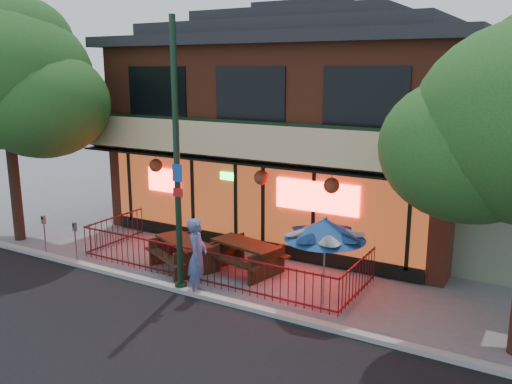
# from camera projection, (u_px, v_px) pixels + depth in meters

# --- Properties ---
(ground) EXTENTS (80.00, 80.00, 0.00)m
(ground) POSITION_uv_depth(u_px,v_px,m) (190.00, 285.00, 14.70)
(ground) COLOR gray
(ground) RESTS_ON ground
(curb) EXTENTS (80.00, 0.25, 0.12)m
(curb) POSITION_uv_depth(u_px,v_px,m) (179.00, 289.00, 14.26)
(curb) COLOR #999993
(curb) RESTS_ON ground
(restaurant_building) EXTENTS (12.96, 9.49, 8.05)m
(restaurant_building) POSITION_uv_depth(u_px,v_px,m) (305.00, 113.00, 19.76)
(restaurant_building) COLOR brown
(restaurant_building) RESTS_ON ground
(patio_fence) EXTENTS (8.44, 2.62, 1.00)m
(patio_fence) POSITION_uv_depth(u_px,v_px,m) (201.00, 257.00, 14.98)
(patio_fence) COLOR #4F1017
(patio_fence) RESTS_ON ground
(street_light) EXTENTS (0.43, 0.32, 7.00)m
(street_light) POSITION_uv_depth(u_px,v_px,m) (177.00, 174.00, 13.65)
(street_light) COLOR black
(street_light) RESTS_ON ground
(street_tree_left) EXTENTS (5.60, 5.60, 8.05)m
(street_tree_left) POSITION_uv_depth(u_px,v_px,m) (6.00, 70.00, 17.41)
(street_tree_left) COLOR #34211A
(street_tree_left) RESTS_ON ground
(picnic_table_left) EXTENTS (2.49, 2.26, 0.87)m
(picnic_table_left) POSITION_uv_depth(u_px,v_px,m) (184.00, 250.00, 15.77)
(picnic_table_left) COLOR #3C2416
(picnic_table_left) RESTS_ON ground
(picnic_table_right) EXTENTS (2.34, 1.98, 0.88)m
(picnic_table_right) POSITION_uv_depth(u_px,v_px,m) (246.00, 253.00, 15.53)
(picnic_table_right) COLOR black
(picnic_table_right) RESTS_ON ground
(patio_umbrella) EXTENTS (2.00, 1.99, 2.28)m
(patio_umbrella) POSITION_uv_depth(u_px,v_px,m) (325.00, 229.00, 13.09)
(patio_umbrella) COLOR gray
(patio_umbrella) RESTS_ON ground
(pedestrian) EXTENTS (0.72, 0.87, 2.03)m
(pedestrian) POSITION_uv_depth(u_px,v_px,m) (197.00, 257.00, 13.92)
(pedestrian) COLOR #4C6298
(pedestrian) RESTS_ON ground
(parking_meter_near) EXTENTS (0.14, 0.12, 1.30)m
(parking_meter_near) POSITION_uv_depth(u_px,v_px,m) (75.00, 236.00, 16.09)
(parking_meter_near) COLOR gray
(parking_meter_near) RESTS_ON ground
(parking_meter_far) EXTENTS (0.12, 0.10, 1.32)m
(parking_meter_far) POSITION_uv_depth(u_px,v_px,m) (44.00, 229.00, 16.76)
(parking_meter_far) COLOR #9D9FA6
(parking_meter_far) RESTS_ON ground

